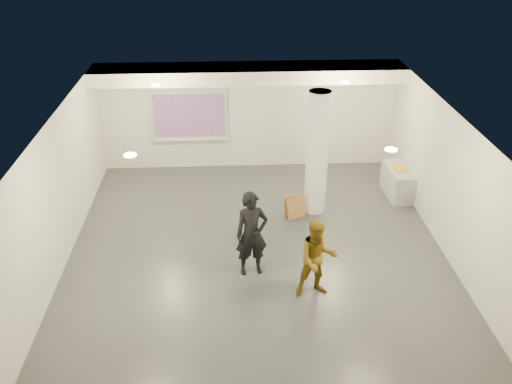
{
  "coord_description": "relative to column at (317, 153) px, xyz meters",
  "views": [
    {
      "loc": [
        -0.57,
        -10.3,
        6.77
      ],
      "look_at": [
        0.0,
        0.4,
        1.25
      ],
      "focal_mm": 40.0,
      "sensor_mm": 36.0,
      "label": 1
    }
  ],
  "objects": [
    {
      "name": "cardboard_back",
      "position": [
        -0.49,
        -0.34,
        -1.24
      ],
      "size": [
        0.48,
        0.32,
        0.51
      ],
      "primitive_type": "cube",
      "rotation": [
        -0.19,
        0.0,
        0.44
      ],
      "color": "olive",
      "rests_on": "floor"
    },
    {
      "name": "woman",
      "position": [
        -1.64,
        -2.51,
        -0.61
      ],
      "size": [
        0.72,
        0.54,
        1.79
      ],
      "primitive_type": "imported",
      "rotation": [
        0.0,
        0.0,
        0.18
      ],
      "color": "black",
      "rests_on": "floor"
    },
    {
      "name": "soffit_band",
      "position": [
        -1.5,
        2.15,
        1.32
      ],
      "size": [
        8.0,
        1.1,
        0.36
      ],
      "primitive_type": "cube",
      "color": "white",
      "rests_on": "ceiling"
    },
    {
      "name": "downlight_sw",
      "position": [
        -3.7,
        -3.3,
        1.48
      ],
      "size": [
        0.22,
        0.22,
        0.02
      ],
      "primitive_type": "cylinder",
      "color": "#EEC38C",
      "rests_on": "ceiling"
    },
    {
      "name": "wall_front",
      "position": [
        -1.5,
        -6.3,
        0.0
      ],
      "size": [
        8.0,
        0.01,
        3.0
      ],
      "primitive_type": "cube",
      "color": "silver",
      "rests_on": "floor"
    },
    {
      "name": "postit_pad",
      "position": [
        2.2,
        0.62,
        -0.75
      ],
      "size": [
        0.3,
        0.35,
        0.03
      ],
      "primitive_type": "cube",
      "rotation": [
        0.0,
        0.0,
        0.33
      ],
      "color": "#E2A201",
      "rests_on": "credenza"
    },
    {
      "name": "downlight_se",
      "position": [
        0.7,
        -3.3,
        1.48
      ],
      "size": [
        0.22,
        0.22,
        0.02
      ],
      "primitive_type": "cylinder",
      "color": "#EEC38C",
      "rests_on": "ceiling"
    },
    {
      "name": "column",
      "position": [
        0.0,
        0.0,
        0.0
      ],
      "size": [
        0.52,
        0.52,
        3.0
      ],
      "primitive_type": "cylinder",
      "color": "white",
      "rests_on": "floor"
    },
    {
      "name": "cardboard_front",
      "position": [
        -0.56,
        -0.24,
        -1.24
      ],
      "size": [
        0.49,
        0.3,
        0.52
      ],
      "primitive_type": "cube",
      "rotation": [
        -0.18,
        0.0,
        0.35
      ],
      "color": "olive",
      "rests_on": "floor"
    },
    {
      "name": "downlight_ne",
      "position": [
        0.7,
        0.7,
        1.48
      ],
      "size": [
        0.22,
        0.22,
        0.02
      ],
      "primitive_type": "cylinder",
      "color": "#EEC38C",
      "rests_on": "ceiling"
    },
    {
      "name": "downlight_nw",
      "position": [
        -3.7,
        0.7,
        1.48
      ],
      "size": [
        0.22,
        0.22,
        0.02
      ],
      "primitive_type": "cylinder",
      "color": "#EEC38C",
      "rests_on": "ceiling"
    },
    {
      "name": "projection_screen",
      "position": [
        -3.1,
        2.65,
        0.03
      ],
      "size": [
        2.1,
        0.13,
        1.42
      ],
      "color": "silver",
      "rests_on": "wall_back"
    },
    {
      "name": "ceiling",
      "position": [
        -1.5,
        -1.8,
        1.5
      ],
      "size": [
        8.0,
        9.0,
        0.01
      ],
      "primitive_type": "cube",
      "color": "silver",
      "rests_on": "floor"
    },
    {
      "name": "man",
      "position": [
        -0.45,
        -3.29,
        -0.7
      ],
      "size": [
        0.83,
        0.68,
        1.59
      ],
      "primitive_type": "imported",
      "rotation": [
        0.0,
        0.0,
        0.11
      ],
      "color": "brown",
      "rests_on": "floor"
    },
    {
      "name": "wall_back",
      "position": [
        -1.5,
        2.7,
        0.0
      ],
      "size": [
        8.0,
        0.01,
        3.0
      ],
      "primitive_type": "cube",
      "color": "silver",
      "rests_on": "floor"
    },
    {
      "name": "floor",
      "position": [
        -1.5,
        -1.8,
        -1.5
      ],
      "size": [
        8.0,
        9.0,
        0.01
      ],
      "primitive_type": "cube",
      "color": "#383A40",
      "rests_on": "ground"
    },
    {
      "name": "credenza",
      "position": [
        2.22,
        0.68,
        -1.13
      ],
      "size": [
        0.58,
        1.29,
        0.74
      ],
      "primitive_type": "cube",
      "rotation": [
        0.0,
        0.0,
        0.05
      ],
      "color": "#9B9DA0",
      "rests_on": "floor"
    },
    {
      "name": "wall_left",
      "position": [
        -5.5,
        -1.8,
        0.0
      ],
      "size": [
        0.01,
        9.0,
        3.0
      ],
      "primitive_type": "cube",
      "color": "silver",
      "rests_on": "floor"
    },
    {
      "name": "wall_right",
      "position": [
        2.5,
        -1.8,
        0.0
      ],
      "size": [
        0.01,
        9.0,
        3.0
      ],
      "primitive_type": "cube",
      "color": "silver",
      "rests_on": "floor"
    }
  ]
}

